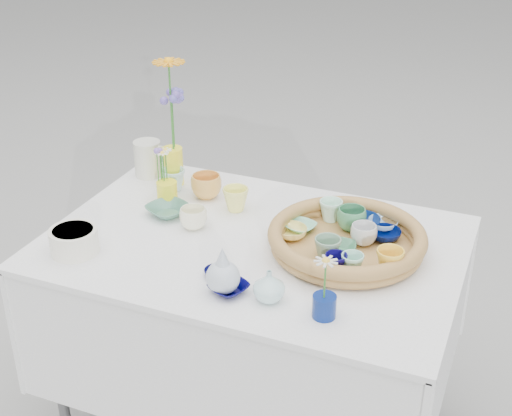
% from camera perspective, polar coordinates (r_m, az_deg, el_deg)
% --- Properties ---
extents(wicker_tray, '(0.47, 0.47, 0.08)m').
position_cam_1_polar(wicker_tray, '(2.14, 7.27, -2.55)').
color(wicker_tray, olive).
rests_on(wicker_tray, display_table).
extents(tray_ceramic_0, '(0.13, 0.13, 0.04)m').
position_cam_1_polar(tray_ceramic_0, '(2.24, 8.45, -1.19)').
color(tray_ceramic_0, navy).
rests_on(tray_ceramic_0, wicker_tray).
extents(tray_ceramic_1, '(0.10, 0.10, 0.03)m').
position_cam_1_polar(tray_ceramic_1, '(2.20, 10.27, -2.11)').
color(tray_ceramic_1, '#00093C').
rests_on(tray_ceramic_1, wicker_tray).
extents(tray_ceramic_2, '(0.08, 0.08, 0.07)m').
position_cam_1_polar(tray_ceramic_2, '(2.02, 10.64, -4.21)').
color(tray_ceramic_2, yellow).
rests_on(tray_ceramic_2, wicker_tray).
extents(tray_ceramic_3, '(0.12, 0.12, 0.03)m').
position_cam_1_polar(tray_ceramic_3, '(2.10, 6.53, -3.27)').
color(tray_ceramic_3, '#36744E').
rests_on(tray_ceramic_3, wicker_tray).
extents(tray_ceramic_4, '(0.09, 0.09, 0.07)m').
position_cam_1_polar(tray_ceramic_4, '(2.05, 5.74, -3.33)').
color(tray_ceramic_4, gray).
rests_on(tray_ceramic_4, wicker_tray).
extents(tray_ceramic_5, '(0.11, 0.11, 0.02)m').
position_cam_1_polar(tray_ceramic_5, '(2.22, 3.57, -1.51)').
color(tray_ceramic_5, '#8ADEB8').
rests_on(tray_ceramic_5, wicker_tray).
extents(tray_ceramic_6, '(0.09, 0.09, 0.07)m').
position_cam_1_polar(tray_ceramic_6, '(2.27, 6.00, -0.20)').
color(tray_ceramic_6, '#C3F6DA').
rests_on(tray_ceramic_6, wicker_tray).
extents(tray_ceramic_7, '(0.10, 0.10, 0.06)m').
position_cam_1_polar(tray_ceramic_7, '(2.15, 8.61, -2.11)').
color(tray_ceramic_7, silver).
rests_on(tray_ceramic_7, wicker_tray).
extents(tray_ceramic_8, '(0.12, 0.12, 0.03)m').
position_cam_1_polar(tray_ceramic_8, '(2.26, 10.14, -1.25)').
color(tray_ceramic_8, '#ADD9F5').
rests_on(tray_ceramic_8, wicker_tray).
extents(tray_ceramic_9, '(0.08, 0.08, 0.06)m').
position_cam_1_polar(tray_ceramic_9, '(2.00, 6.41, -4.43)').
color(tray_ceramic_9, '#0C0749').
rests_on(tray_ceramic_9, wicker_tray).
extents(tray_ceramic_10, '(0.12, 0.12, 0.03)m').
position_cam_1_polar(tray_ceramic_10, '(2.17, 2.80, -1.95)').
color(tray_ceramic_10, '#FFDE6F').
rests_on(tray_ceramic_10, wicker_tray).
extents(tray_ceramic_11, '(0.07, 0.07, 0.06)m').
position_cam_1_polar(tray_ceramic_11, '(2.00, 7.70, -4.46)').
color(tray_ceramic_11, '#A6EACD').
rests_on(tray_ceramic_11, wicker_tray).
extents(tray_ceramic_12, '(0.10, 0.10, 0.07)m').
position_cam_1_polar(tray_ceramic_12, '(2.22, 7.65, -0.88)').
color(tray_ceramic_12, '#44905E').
rests_on(tray_ceramic_12, wicker_tray).
extents(loose_ceramic_0, '(0.14, 0.14, 0.08)m').
position_cam_1_polar(loose_ceramic_0, '(2.45, -4.00, 1.75)').
color(loose_ceramic_0, '#E9A549').
rests_on(loose_ceramic_0, display_table).
extents(loose_ceramic_1, '(0.11, 0.11, 0.08)m').
position_cam_1_polar(loose_ceramic_1, '(2.36, -1.64, 0.71)').
color(loose_ceramic_1, '#FFFC76').
rests_on(loose_ceramic_1, display_table).
extents(loose_ceramic_2, '(0.17, 0.17, 0.03)m').
position_cam_1_polar(loose_ceramic_2, '(2.36, -7.06, -0.18)').
color(loose_ceramic_2, '#477D65').
rests_on(loose_ceramic_2, display_table).
extents(loose_ceramic_3, '(0.10, 0.10, 0.07)m').
position_cam_1_polar(loose_ceramic_3, '(2.26, -5.04, -0.81)').
color(loose_ceramic_3, white).
rests_on(loose_ceramic_3, display_table).
extents(loose_ceramic_4, '(0.09, 0.09, 0.02)m').
position_cam_1_polar(loose_ceramic_4, '(2.02, -3.20, -5.19)').
color(loose_ceramic_4, '#0E104D').
rests_on(loose_ceramic_4, display_table).
extents(loose_ceramic_5, '(0.10, 0.10, 0.08)m').
position_cam_1_polar(loose_ceramic_5, '(2.51, -6.62, 2.26)').
color(loose_ceramic_5, '#B2E5E1').
rests_on(loose_ceramic_5, display_table).
extents(loose_ceramic_6, '(0.13, 0.13, 0.03)m').
position_cam_1_polar(loose_ceramic_6, '(1.95, -2.21, -6.42)').
color(loose_ceramic_6, '#050340').
rests_on(loose_ceramic_6, display_table).
extents(fluted_bowl, '(0.18, 0.18, 0.08)m').
position_cam_1_polar(fluted_bowl, '(2.19, -14.35, -2.55)').
color(fluted_bowl, white).
rests_on(fluted_bowl, display_table).
extents(bud_vase_paleblue, '(0.09, 0.09, 0.14)m').
position_cam_1_polar(bud_vase_paleblue, '(1.92, -2.67, -4.93)').
color(bud_vase_paleblue, silver).
rests_on(bud_vase_paleblue, display_table).
extents(bud_vase_seafoam, '(0.11, 0.11, 0.09)m').
position_cam_1_polar(bud_vase_seafoam, '(1.90, 1.05, -6.23)').
color(bud_vase_seafoam, silver).
rests_on(bud_vase_seafoam, display_table).
extents(bud_vase_cobalt, '(0.07, 0.07, 0.06)m').
position_cam_1_polar(bud_vase_cobalt, '(1.85, 5.48, -7.83)').
color(bud_vase_cobalt, navy).
rests_on(bud_vase_cobalt, display_table).
extents(single_daisy, '(0.09, 0.09, 0.13)m').
position_cam_1_polar(single_daisy, '(1.80, 5.54, -5.72)').
color(single_daisy, silver).
rests_on(single_daisy, bud_vase_cobalt).
extents(tall_vase_yellow, '(0.09, 0.09, 0.14)m').
position_cam_1_polar(tall_vase_yellow, '(2.55, -6.66, 3.36)').
color(tall_vase_yellow, yellow).
rests_on(tall_vase_yellow, display_table).
extents(gerbera, '(0.17, 0.17, 0.33)m').
position_cam_1_polar(gerbera, '(2.46, -6.81, 8.05)').
color(gerbera, orange).
rests_on(gerbera, tall_vase_yellow).
extents(hydrangea, '(0.10, 0.10, 0.26)m').
position_cam_1_polar(hydrangea, '(2.50, -6.65, 6.86)').
color(hydrangea, '#6753B3').
rests_on(hydrangea, tall_vase_yellow).
extents(white_pitcher, '(0.16, 0.13, 0.13)m').
position_cam_1_polar(white_pitcher, '(2.63, -8.66, 3.93)').
color(white_pitcher, beige).
rests_on(white_pitcher, display_table).
extents(daisy_cup, '(0.08, 0.08, 0.08)m').
position_cam_1_polar(daisy_cup, '(2.43, -7.12, 1.27)').
color(daisy_cup, yellow).
rests_on(daisy_cup, display_table).
extents(daisy_posy, '(0.08, 0.08, 0.13)m').
position_cam_1_polar(daisy_posy, '(2.40, -7.46, 3.61)').
color(daisy_posy, white).
rests_on(daisy_posy, daisy_cup).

